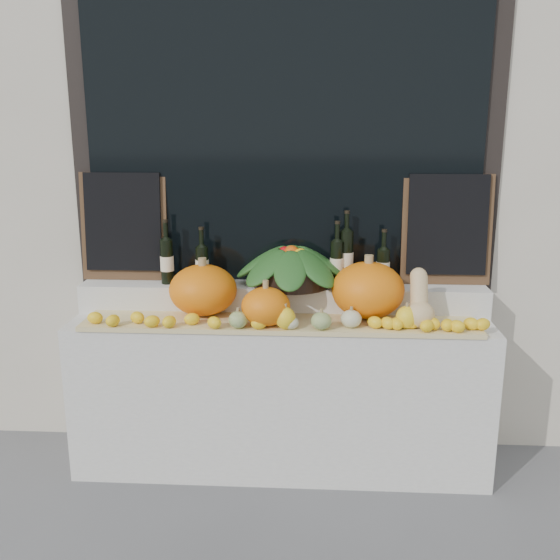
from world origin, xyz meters
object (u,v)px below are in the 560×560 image
(pumpkin_left, at_px, (203,290))
(butternut_squash, at_px, (419,303))
(produce_bowl, at_px, (292,266))
(wine_bottle_tall, at_px, (346,257))
(pumpkin_right, at_px, (368,290))

(pumpkin_left, xyz_separation_m, butternut_squash, (1.15, -0.13, -0.02))
(butternut_squash, bearing_deg, produce_bowl, 156.83)
(pumpkin_left, height_order, wine_bottle_tall, wine_bottle_tall)
(pumpkin_left, distance_m, produce_bowl, 0.51)
(butternut_squash, xyz_separation_m, wine_bottle_tall, (-0.37, 0.32, 0.17))
(pumpkin_left, relative_size, wine_bottle_tall, 0.88)
(pumpkin_right, xyz_separation_m, butternut_squash, (0.25, -0.13, -0.03))
(pumpkin_right, bearing_deg, wine_bottle_tall, 120.64)
(pumpkin_right, distance_m, wine_bottle_tall, 0.26)
(produce_bowl, bearing_deg, wine_bottle_tall, 6.77)
(butternut_squash, distance_m, produce_bowl, 0.74)
(produce_bowl, distance_m, wine_bottle_tall, 0.31)
(butternut_squash, xyz_separation_m, produce_bowl, (-0.67, 0.29, 0.13))
(butternut_squash, bearing_deg, wine_bottle_tall, 138.57)
(butternut_squash, distance_m, wine_bottle_tall, 0.52)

